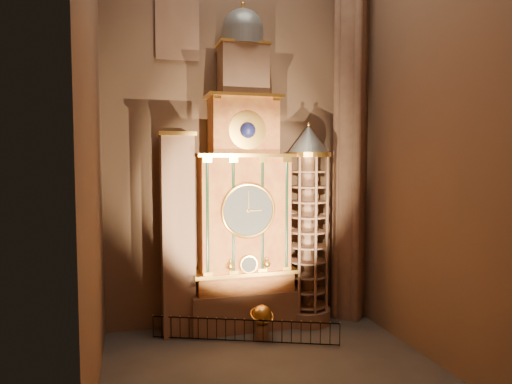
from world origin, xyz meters
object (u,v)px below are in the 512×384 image
object	(u,v)px
astronomical_clock	(243,201)
portrait_tower	(178,233)
celestial_globe	(262,319)
iron_railing	(244,331)
stair_turret	(308,226)

from	to	relation	value
astronomical_clock	portrait_tower	bearing A→B (deg)	179.71
celestial_globe	iron_railing	world-z (taller)	celestial_globe
stair_turret	iron_railing	size ratio (longest dim) A/B	1.28
celestial_globe	iron_railing	xyz separation A→B (m)	(-0.94, -0.18, -0.43)
portrait_tower	celestial_globe	xyz separation A→B (m)	(3.86, -1.89, -4.12)
stair_turret	iron_railing	xyz separation A→B (m)	(-3.98, -1.79, -4.67)
astronomical_clock	celestial_globe	world-z (taller)	astronomical_clock
portrait_tower	stair_turret	xyz separation A→B (m)	(6.90, -0.28, 0.12)
iron_railing	celestial_globe	bearing A→B (deg)	11.08
celestial_globe	stair_turret	bearing A→B (deg)	27.89
stair_turret	iron_railing	bearing A→B (deg)	-155.75
astronomical_clock	stair_turret	xyz separation A→B (m)	(3.50, -0.26, -1.41)
stair_turret	astronomical_clock	bearing A→B (deg)	175.70
portrait_tower	stair_turret	world-z (taller)	stair_turret
astronomical_clock	portrait_tower	distance (m)	3.73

